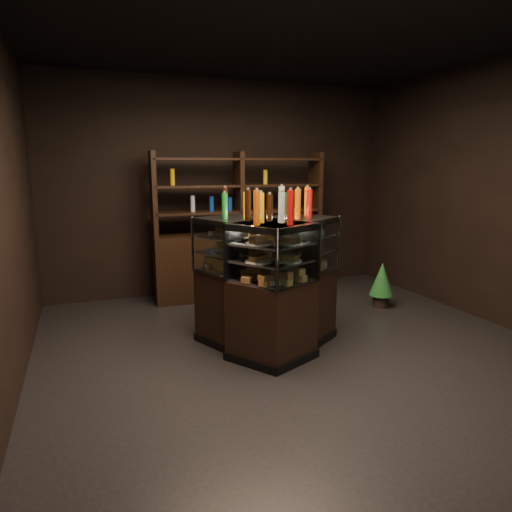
{
  "coord_description": "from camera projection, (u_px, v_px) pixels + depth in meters",
  "views": [
    {
      "loc": [
        -1.93,
        -3.88,
        1.83
      ],
      "look_at": [
        -0.43,
        0.04,
        0.99
      ],
      "focal_mm": 32.0,
      "sensor_mm": 36.0,
      "label": 1
    }
  ],
  "objects": [
    {
      "name": "potted_conifer",
      "position": [
        382.0,
        278.0,
        5.91
      ],
      "size": [
        0.31,
        0.31,
        0.67
      ],
      "rotation": [
        0.0,
        0.0,
        -0.01
      ],
      "color": "black",
      "rests_on": "ground"
    },
    {
      "name": "food_display",
      "position": [
        269.0,
        251.0,
        4.44
      ],
      "size": [
        1.12,
        1.1,
        0.41
      ],
      "color": "#B77041",
      "rests_on": "display_case"
    },
    {
      "name": "bottles_top",
      "position": [
        269.0,
        205.0,
        4.35
      ],
      "size": [
        0.96,
        0.96,
        0.3
      ],
      "color": "black",
      "rests_on": "display_case"
    },
    {
      "name": "ground",
      "position": [
        297.0,
        349.0,
        4.59
      ],
      "size": [
        5.0,
        5.0,
        0.0
      ],
      "primitive_type": "plane",
      "color": "black",
      "rests_on": "ground"
    },
    {
      "name": "back_shelving",
      "position": [
        239.0,
        253.0,
        6.38
      ],
      "size": [
        2.37,
        0.53,
        2.0
      ],
      "rotation": [
        0.0,
        0.0,
        -0.04
      ],
      "color": "black",
      "rests_on": "ground"
    },
    {
      "name": "room_shell",
      "position": [
        301.0,
        152.0,
        4.21
      ],
      "size": [
        5.02,
        5.02,
        3.01
      ],
      "color": "black",
      "rests_on": "ground"
    },
    {
      "name": "display_case",
      "position": [
        269.0,
        306.0,
        4.55
      ],
      "size": [
        1.48,
        1.35,
        1.32
      ],
      "rotation": [
        0.0,
        0.0,
        -0.29
      ],
      "color": "black",
      "rests_on": "ground"
    }
  ]
}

